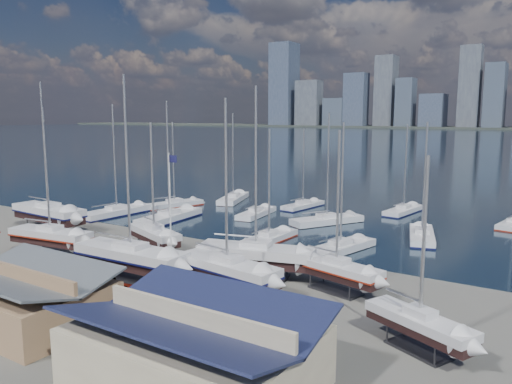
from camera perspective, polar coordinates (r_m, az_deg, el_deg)
The scene contains 27 objects.
ground at distance 51.08m, azimuth -9.32°, elevation -8.40°, with size 1400.00×1400.00×0.00m, color #605E59.
shed_grey at distance 40.64m, azimuth -24.92°, elevation -10.48°, with size 12.60×8.40×4.17m.
shed_blue at distance 29.10m, azimuth -6.98°, elevation -16.86°, with size 13.65×9.45×4.71m.
sailboat_cradle_0 at distance 71.40m, azimuth -22.62°, elevation -2.20°, with size 12.19×3.93×19.21m.
sailboat_cradle_1 at distance 58.55m, azimuth -22.43°, elevation -4.66°, with size 10.09×4.13×15.85m.
sailboat_cradle_2 at distance 56.51m, azimuth -11.57°, elevation -4.71°, with size 8.92×5.28×14.21m.
sailboat_cradle_3 at distance 47.36m, azimuth -14.13°, elevation -7.16°, with size 11.68×3.69×18.49m.
sailboat_cradle_4 at distance 46.73m, azimuth -0.02°, elevation -7.16°, with size 11.26×5.80×17.57m.
sailboat_cradle_5 at distance 42.85m, azimuth -3.34°, elevation -8.75°, with size 10.44×4.19×16.37m.
sailboat_cradle_6 at distance 43.63m, azimuth 9.16°, elevation -8.71°, with size 8.74×4.28×13.79m.
sailboat_cradle_7 at distance 34.39m, azimuth 18.19°, elevation -14.03°, with size 7.73×5.06×12.58m.
sailboat_moored_0 at distance 78.18m, azimuth -15.61°, elevation -2.38°, with size 3.94×11.80×17.39m.
sailboat_moored_1 at distance 83.24m, azimuth -9.30°, elevation -1.51°, with size 5.65×10.09×14.55m.
sailboat_moored_2 at distance 87.58m, azimuth -2.61°, elevation -0.88°, with size 6.34×11.02×16.05m.
sailboat_moored_3 at distance 72.47m, azimuth -9.84°, elevation -3.05°, with size 4.38×12.14×17.77m.
sailboat_moored_4 at distance 74.80m, azimuth 0.04°, elevation -2.54°, with size 3.76×9.47×13.91m.
sailboat_moored_5 at distance 81.53m, azimuth 5.39°, elevation -1.65°, with size 3.70×9.29×13.51m.
sailboat_moored_6 at distance 59.71m, azimuth 1.50°, elevation -5.46°, with size 2.89×9.47×14.05m.
sailboat_moored_7 at distance 70.13m, azimuth 8.11°, elevation -3.39°, with size 7.90×10.66×16.01m.
sailboat_moored_8 at distance 80.12m, azimuth 16.51°, elevation -2.16°, with size 3.90×9.82×14.28m.
sailboat_moored_9 at distance 56.22m, azimuth 9.62°, elevation -6.47°, with size 4.96×10.25×14.91m.
sailboat_moored_10 at distance 64.21m, azimuth 18.40°, elevation -4.90°, with size 5.45×10.33×14.88m.
car_a at distance 49.23m, azimuth -24.25°, elevation -8.78°, with size 1.86×4.62×1.57m, color gray.
car_b at distance 46.55m, azimuth -18.50°, elevation -9.51°, with size 1.57×4.50×1.48m, color gray.
car_c at distance 41.89m, azimuth -16.42°, elevation -11.48°, with size 2.44×5.30×1.47m, color gray.
car_d at distance 38.34m, azimuth -13.14°, elevation -13.38°, with size 1.87×4.60×1.34m, color gray.
flagpole at distance 48.21m, azimuth -9.73°, elevation -1.37°, with size 1.02×0.12×11.51m.
Camera 1 is at (32.94, -46.06, 14.97)m, focal length 35.00 mm.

